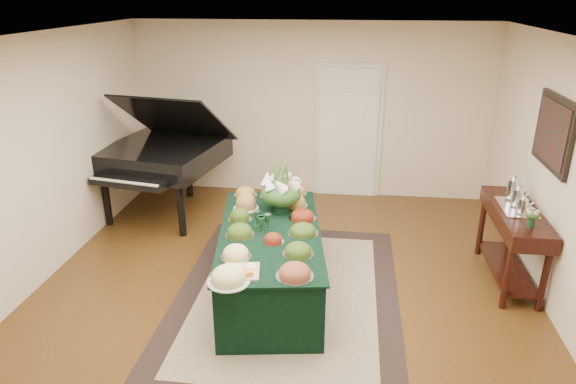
# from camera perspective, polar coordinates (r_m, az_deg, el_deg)

# --- Properties ---
(ground) EXTENTS (6.00, 6.00, 0.00)m
(ground) POSITION_cam_1_polar(r_m,az_deg,el_deg) (5.82, -0.38, -10.75)
(ground) COLOR #321C0B
(ground) RESTS_ON ground
(area_rug) EXTENTS (2.40, 3.36, 0.01)m
(area_rug) POSITION_cam_1_polar(r_m,az_deg,el_deg) (5.70, -0.10, -11.44)
(area_rug) COLOR black
(area_rug) RESTS_ON ground
(kitchen_doorway) EXTENTS (1.05, 0.07, 2.10)m
(kitchen_doorway) POSITION_cam_1_polar(r_m,az_deg,el_deg) (8.12, 6.67, 6.52)
(kitchen_doorway) COLOR beige
(kitchen_doorway) RESTS_ON ground
(buffet_table) EXTENTS (1.38, 2.36, 0.74)m
(buffet_table) POSITION_cam_1_polar(r_m,az_deg,el_deg) (5.60, -1.96, -7.71)
(buffet_table) COLOR black
(buffet_table) RESTS_ON ground
(food_platters) EXTENTS (1.14, 2.43, 0.15)m
(food_platters) POSITION_cam_1_polar(r_m,az_deg,el_deg) (5.39, -2.38, -3.95)
(food_platters) COLOR white
(food_platters) RESTS_ON buffet_table
(cutting_board) EXTENTS (0.35, 0.35, 0.10)m
(cutting_board) POSITION_cam_1_polar(r_m,az_deg,el_deg) (4.68, -5.12, -8.40)
(cutting_board) COLOR tan
(cutting_board) RESTS_ON buffet_table
(green_goblets) EXTENTS (0.20, 0.22, 0.18)m
(green_goblets) POSITION_cam_1_polar(r_m,az_deg,el_deg) (5.41, -2.94, -3.36)
(green_goblets) COLOR #14331D
(green_goblets) RESTS_ON buffet_table
(floral_centerpiece) EXTENTS (0.48, 0.48, 0.48)m
(floral_centerpiece) POSITION_cam_1_polar(r_m,az_deg,el_deg) (5.80, -0.79, 0.45)
(floral_centerpiece) COLOR #14331D
(floral_centerpiece) RESTS_ON buffet_table
(grand_piano) EXTENTS (1.84, 2.00, 1.82)m
(grand_piano) POSITION_cam_1_polar(r_m,az_deg,el_deg) (7.58, -13.68, 4.13)
(grand_piano) COLOR black
(grand_piano) RESTS_ON ground
(wicker_basket) EXTENTS (0.35, 0.35, 0.22)m
(wicker_basket) POSITION_cam_1_polar(r_m,az_deg,el_deg) (7.11, -4.90, -3.49)
(wicker_basket) COLOR #95653C
(wicker_basket) RESTS_ON ground
(mahogany_sideboard) EXTENTS (0.45, 1.42, 0.88)m
(mahogany_sideboard) POSITION_cam_1_polar(r_m,az_deg,el_deg) (6.21, 23.83, -3.41)
(mahogany_sideboard) COLOR black
(mahogany_sideboard) RESTS_ON ground
(tea_service) EXTENTS (0.34, 0.58, 0.30)m
(tea_service) POSITION_cam_1_polar(r_m,az_deg,el_deg) (6.16, 24.10, -0.51)
(tea_service) COLOR white
(tea_service) RESTS_ON mahogany_sideboard
(pink_bouquet) EXTENTS (0.16, 0.16, 0.21)m
(pink_bouquet) POSITION_cam_1_polar(r_m,az_deg,el_deg) (5.69, 25.51, -2.31)
(pink_bouquet) COLOR #14331D
(pink_bouquet) RESTS_ON mahogany_sideboard
(wall_painting) EXTENTS (0.05, 0.95, 0.75)m
(wall_painting) POSITION_cam_1_polar(r_m,az_deg,el_deg) (5.95, 27.42, 5.90)
(wall_painting) COLOR black
(wall_painting) RESTS_ON ground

